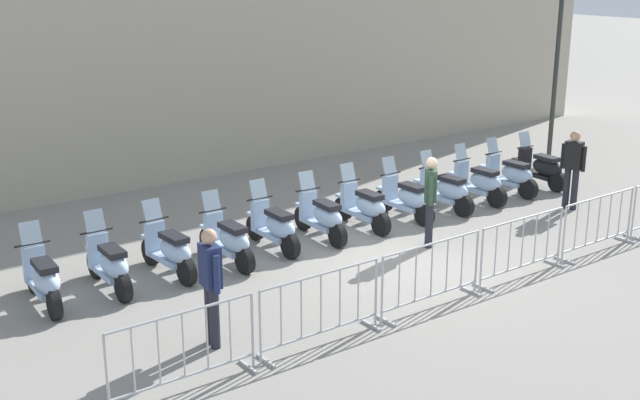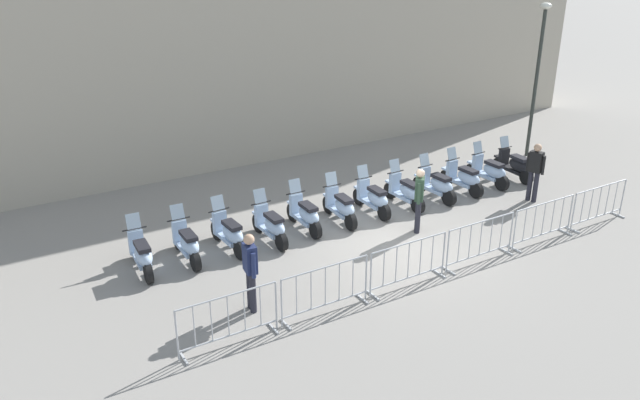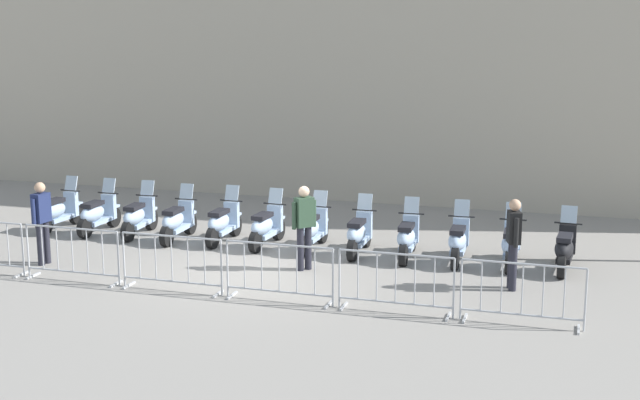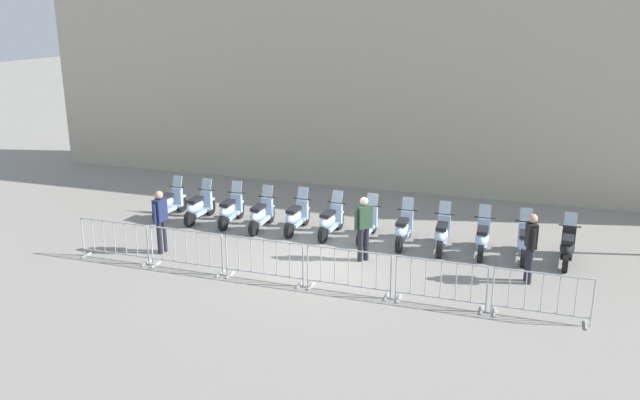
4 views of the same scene
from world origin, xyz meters
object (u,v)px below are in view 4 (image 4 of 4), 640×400
at_px(motorcycle_3, 261,215).
at_px(motorcycle_5, 330,222).
at_px(motorcycle_10, 524,243).
at_px(motorcycle_2, 230,211).
at_px(barrier_segment_4, 441,283).
at_px(motorcycle_4, 296,217).
at_px(motorcycle_8, 442,235).
at_px(officer_near_row_end, 161,218).
at_px(officer_by_barriers, 364,225).
at_px(barrier_segment_0, 115,241).
at_px(barrier_segment_2, 264,260).
at_px(officer_mid_plaza, 531,244).
at_px(motorcycle_9, 482,239).
at_px(barrier_segment_1, 186,250).
at_px(motorcycle_6, 366,225).
at_px(barrier_segment_3, 348,271).
at_px(motorcycle_1, 198,207).
at_px(motorcycle_11, 567,248).
at_px(barrier_segment_5, 542,297).
at_px(motorcycle_7, 403,230).
at_px(motorcycle_0, 168,204).

relative_size(motorcycle_3, motorcycle_5, 1.00).
bearing_deg(motorcycle_10, motorcycle_2, -179.40).
height_order(motorcycle_2, barrier_segment_4, motorcycle_2).
bearing_deg(motorcycle_4, barrier_segment_4, -35.91).
bearing_deg(motorcycle_8, officer_near_row_end, -158.89).
distance_m(motorcycle_4, officer_by_barriers, 2.96).
bearing_deg(motorcycle_4, barrier_segment_0, -134.81).
height_order(motorcycle_4, barrier_segment_2, motorcycle_4).
height_order(officer_mid_plaza, officer_by_barriers, same).
xyz_separation_m(motorcycle_9, barrier_segment_4, (-0.51, -3.51, 0.07)).
bearing_deg(motorcycle_3, barrier_segment_1, -97.35).
relative_size(motorcycle_2, motorcycle_3, 1.00).
bearing_deg(motorcycle_5, motorcycle_6, 2.59).
bearing_deg(motorcycle_3, barrier_segment_3, -41.72).
bearing_deg(barrier_segment_2, motorcycle_6, 66.96).
relative_size(barrier_segment_4, officer_by_barriers, 1.18).
height_order(motorcycle_1, officer_mid_plaza, officer_mid_plaza).
height_order(barrier_segment_1, officer_near_row_end, officer_near_row_end).
height_order(motorcycle_4, motorcycle_10, same).
bearing_deg(officer_near_row_end, motorcycle_4, 45.10).
bearing_deg(motorcycle_1, barrier_segment_2, -42.50).
bearing_deg(motorcycle_2, barrier_segment_1, -80.07).
bearing_deg(motorcycle_2, barrier_segment_4, -26.33).
bearing_deg(motorcycle_4, motorcycle_11, 0.22).
height_order(motorcycle_11, officer_by_barriers, officer_by_barriers).
bearing_deg(barrier_segment_5, motorcycle_10, 98.73).
bearing_deg(motorcycle_1, motorcycle_8, 0.20).
xyz_separation_m(motorcycle_1, motorcycle_3, (2.15, -0.08, 0.00)).
relative_size(motorcycle_1, officer_by_barriers, 0.99).
distance_m(motorcycle_9, barrier_segment_5, 3.83).
bearing_deg(motorcycle_7, officer_mid_plaza, -23.64).
bearing_deg(motorcycle_0, barrier_segment_4, -20.51).
bearing_deg(motorcycle_6, motorcycle_7, -2.86).
bearing_deg(officer_mid_plaza, motorcycle_3, 169.98).
distance_m(motorcycle_11, barrier_segment_5, 3.55).
bearing_deg(motorcycle_4, motorcycle_5, -1.53).
height_order(motorcycle_2, motorcycle_9, same).
relative_size(motorcycle_6, barrier_segment_5, 0.84).
xyz_separation_m(motorcycle_4, barrier_segment_3, (2.73, -3.55, 0.07)).
bearing_deg(barrier_segment_2, motorcycle_4, 99.64).
xyz_separation_m(barrier_segment_5, officer_near_row_end, (-9.76, 0.69, 0.46)).
distance_m(barrier_segment_3, barrier_segment_4, 2.12).
xyz_separation_m(motorcycle_2, motorcycle_6, (4.29, 0.07, 0.00)).
bearing_deg(motorcycle_9, motorcycle_2, -179.66).
height_order(motorcycle_9, barrier_segment_3, motorcycle_9).
xyz_separation_m(motorcycle_6, officer_near_row_end, (-4.92, -2.81, 0.53)).
height_order(motorcycle_7, officer_near_row_end, officer_near_row_end).
distance_m(motorcycle_2, motorcycle_10, 8.58).
distance_m(motorcycle_2, barrier_segment_4, 7.81).
height_order(motorcycle_3, motorcycle_5, same).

